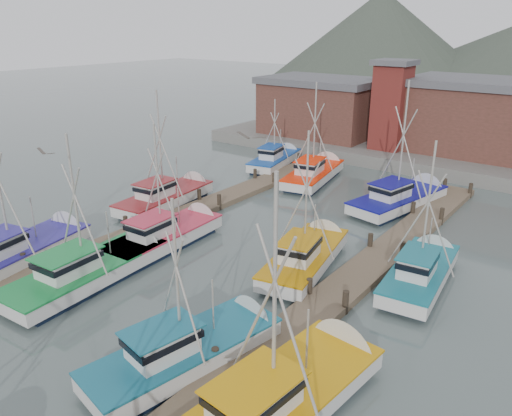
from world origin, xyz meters
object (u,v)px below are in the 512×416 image
Objects in this scene: boat_4 at (96,268)px; boat_12 at (316,173)px; lookout_tower at (391,104)px; boat_8 at (170,234)px.

boat_12 reaches higher than boat_4.
lookout_tower reaches higher than boat_4.
boat_12 is (-2.14, -10.31, -4.87)m from lookout_tower.
boat_4 reaches higher than boat_8.
boat_4 is 22.72m from boat_12.
boat_8 is 17.16m from boat_12.
boat_4 is 1.04× the size of boat_12.
lookout_tower is 0.86× the size of boat_4.
boat_4 is 1.11× the size of boat_8.
boat_12 is (0.12, 22.72, 0.00)m from boat_4.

